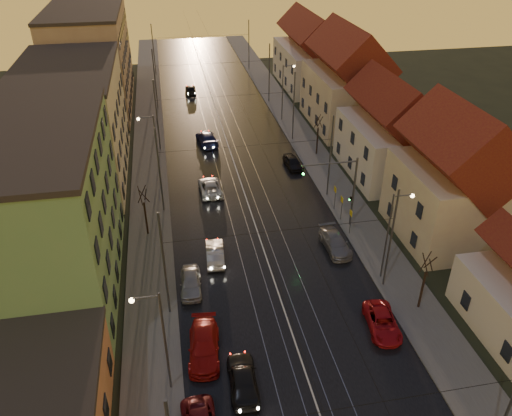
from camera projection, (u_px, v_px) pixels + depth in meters
ground at (312, 392)px, 31.74m from camera, size 160.00×160.00×0.00m
road at (227, 141)px, 65.29m from camera, size 16.00×120.00×0.04m
sidewalk_left at (149, 147)px, 63.68m from camera, size 4.00×120.00×0.15m
sidewalk_right at (301, 135)px, 66.84m from camera, size 4.00×120.00×0.15m
tram_rail_0 at (210, 142)px, 64.92m from camera, size 0.06×120.00×0.03m
tram_rail_1 at (221, 142)px, 65.15m from camera, size 0.06×120.00×0.03m
tram_rail_2 at (233, 141)px, 65.39m from camera, size 0.06×120.00×0.03m
tram_rail_3 at (243, 140)px, 65.61m from camera, size 0.06×120.00×0.03m
apartment_left_1 at (40, 218)px, 37.33m from camera, size 10.00×18.00×13.00m
apartment_left_2 at (74, 125)px, 54.37m from camera, size 10.00×20.00×12.00m
apartment_left_3 at (92, 59)px, 73.99m from camera, size 10.00×24.00×14.00m
house_right_1 at (453, 183)px, 44.17m from camera, size 8.67×10.20×10.80m
house_right_2 at (391, 135)px, 55.50m from camera, size 9.18×12.24×9.20m
house_right_3 at (347, 84)px, 67.48m from camera, size 9.18×14.28×11.50m
house_right_4 at (310, 56)px, 82.97m from camera, size 9.18×16.32×10.00m
catenary_pole_r_0 at (510, 405)px, 25.72m from camera, size 0.16×0.16×9.00m
catenary_pole_l_1 at (164, 266)px, 35.59m from camera, size 0.16×0.16×9.00m
catenary_pole_r_1 at (391, 240)px, 38.30m from camera, size 0.16×0.16×9.00m
catenary_pole_l_2 at (160, 171)px, 48.17m from camera, size 0.16×0.16×9.00m
catenary_pole_r_2 at (330, 157)px, 50.89m from camera, size 0.16×0.16×9.00m
catenary_pole_l_3 at (157, 116)px, 60.75m from camera, size 0.16×0.16×9.00m
catenary_pole_r_3 at (294, 107)px, 63.47m from camera, size 0.16×0.16×9.00m
catenary_pole_l_4 at (155, 80)px, 73.34m from camera, size 0.16×0.16×9.00m
catenary_pole_r_4 at (269, 74)px, 76.06m from camera, size 0.16×0.16×9.00m
catenary_pole_l_5 at (154, 50)px, 88.44m from camera, size 0.16×0.16×9.00m
catenary_pole_r_5 at (249, 45)px, 91.16m from camera, size 0.16×0.16×9.00m
street_lamp_0 at (159, 334)px, 29.43m from camera, size 1.75×0.32×8.00m
street_lamp_1 at (392, 228)px, 39.02m from camera, size 1.75×0.32×8.00m
street_lamp_2 at (153, 143)px, 52.92m from camera, size 1.75×0.32×8.00m
street_lamp_3 at (285, 87)px, 69.22m from camera, size 1.75×0.32×8.00m
traffic_light_mast at (344, 185)px, 45.70m from camera, size 5.30×0.32×7.20m
bare_tree_0 at (145, 212)px, 45.61m from camera, size 1.09×1.09×5.11m
bare_tree_1 at (424, 283)px, 37.09m from camera, size 1.09×1.09×5.11m
bare_tree_2 at (318, 136)px, 60.61m from camera, size 1.09×1.09×5.11m
driving_car_0 at (243, 379)px, 31.68m from camera, size 2.03×4.64×1.56m
driving_car_1 at (215, 253)px, 43.25m from camera, size 1.78×4.35×1.40m
driving_car_2 at (210, 187)px, 53.42m from camera, size 2.41×4.95×1.35m
driving_car_3 at (207, 138)px, 64.22m from camera, size 2.81×5.62×1.57m
driving_car_4 at (191, 89)px, 81.50m from camera, size 1.66×4.07×1.38m
parked_left_2 at (204, 346)px, 34.09m from camera, size 2.59×5.31×1.49m
parked_left_3 at (191, 282)px, 39.90m from camera, size 1.90×4.22×1.41m
parked_right_0 at (382, 322)px, 36.20m from camera, size 2.64×4.72×1.25m
parked_right_1 at (335, 243)px, 44.63m from camera, size 2.10×4.78×1.37m
parked_right_2 at (293, 162)px, 58.52m from camera, size 1.85×4.05×1.35m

